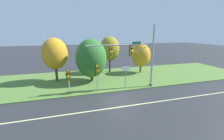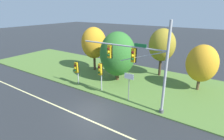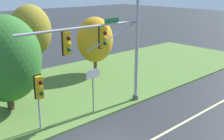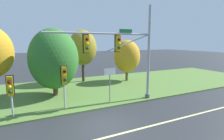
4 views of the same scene
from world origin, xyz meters
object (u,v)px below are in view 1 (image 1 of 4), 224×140
(tree_behind_signpost, at_px, (110,49))
(traffic_signal_mast, at_px, (136,54))
(tree_left_of_mast, at_px, (91,58))
(tree_mid_verge, at_px, (141,55))
(pedestrian_signal_further_along, at_px, (68,77))
(route_sign_post, at_px, (126,73))
(pedestrian_signal_near_kerb, at_px, (98,72))
(tree_nearest_road, at_px, (55,54))

(tree_behind_signpost, bearing_deg, traffic_signal_mast, -83.83)
(traffic_signal_mast, distance_m, tree_left_of_mast, 6.53)
(tree_behind_signpost, bearing_deg, tree_mid_verge, -21.30)
(traffic_signal_mast, bearing_deg, tree_behind_signpost, 96.17)
(pedestrian_signal_further_along, bearing_deg, route_sign_post, -0.11)
(tree_left_of_mast, bearing_deg, route_sign_post, -46.34)
(route_sign_post, relative_size, tree_behind_signpost, 0.45)
(pedestrian_signal_near_kerb, distance_m, tree_mid_verge, 10.80)
(pedestrian_signal_further_along, bearing_deg, tree_mid_verge, 27.44)
(tree_nearest_road, bearing_deg, tree_behind_signpost, 18.63)
(pedestrian_signal_further_along, relative_size, route_sign_post, 0.98)
(pedestrian_signal_further_along, xyz_separation_m, tree_nearest_road, (-1.66, 5.33, 1.99))
(traffic_signal_mast, relative_size, pedestrian_signal_near_kerb, 2.71)
(tree_nearest_road, bearing_deg, tree_mid_verge, 4.10)
(tree_nearest_road, distance_m, tree_mid_verge, 13.90)
(traffic_signal_mast, xyz_separation_m, pedestrian_signal_near_kerb, (-4.70, 0.51, -2.02))
(tree_nearest_road, relative_size, tree_behind_signpost, 0.99)
(pedestrian_signal_near_kerb, bearing_deg, traffic_signal_mast, -6.23)
(tree_nearest_road, distance_m, tree_left_of_mast, 5.11)
(tree_behind_signpost, distance_m, tree_mid_verge, 5.52)
(traffic_signal_mast, bearing_deg, route_sign_post, 162.28)
(tree_left_of_mast, distance_m, tree_behind_signpost, 5.98)
(pedestrian_signal_further_along, height_order, route_sign_post, route_sign_post)
(pedestrian_signal_further_along, distance_m, tree_left_of_mast, 5.19)
(tree_left_of_mast, bearing_deg, pedestrian_signal_near_kerb, -87.50)
(pedestrian_signal_further_along, distance_m, tree_nearest_road, 5.93)
(pedestrian_signal_near_kerb, xyz_separation_m, pedestrian_signal_further_along, (-3.36, -0.12, -0.33))
(tree_behind_signpost, relative_size, tree_mid_verge, 1.23)
(pedestrian_signal_near_kerb, height_order, tree_left_of_mast, tree_left_of_mast)
(pedestrian_signal_near_kerb, bearing_deg, tree_left_of_mast, 92.50)
(route_sign_post, bearing_deg, pedestrian_signal_further_along, 179.89)
(traffic_signal_mast, relative_size, tree_left_of_mast, 1.41)
(tree_mid_verge, bearing_deg, pedestrian_signal_further_along, -152.56)
(pedestrian_signal_near_kerb, height_order, route_sign_post, pedestrian_signal_near_kerb)
(pedestrian_signal_further_along, height_order, tree_nearest_road, tree_nearest_road)
(traffic_signal_mast, distance_m, tree_nearest_road, 11.29)
(tree_left_of_mast, xyz_separation_m, tree_behind_signpost, (3.93, 4.44, 0.79))
(tree_nearest_road, distance_m, tree_behind_signpost, 9.27)
(tree_behind_signpost, bearing_deg, pedestrian_signal_near_kerb, -114.75)
(route_sign_post, relative_size, tree_nearest_road, 0.46)
(traffic_signal_mast, distance_m, tree_mid_verge, 7.97)
(tree_mid_verge, bearing_deg, route_sign_post, -129.87)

